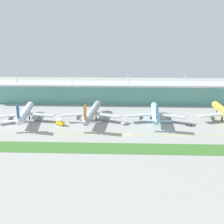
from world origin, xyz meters
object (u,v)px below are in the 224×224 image
pushback_tug (189,124)px  fuel_truck (60,122)px  airliner_far_middle (155,113)px  safety_cone_left_wingtip (62,130)px  safety_cone_nose_front (100,128)px  airliner_near_middle (92,112)px  airliner_nearest (25,113)px  baggage_cart (123,123)px

pushback_tug → fuel_truck: (-96.50, -2.30, 1.16)m
airliner_far_middle → safety_cone_left_wingtip: 73.99m
safety_cone_nose_front → airliner_near_middle: bearing=109.3°
fuel_truck → airliner_far_middle: bearing=11.9°
airliner_nearest → airliner_far_middle: size_ratio=1.04×
airliner_nearest → baggage_cart: airliner_nearest is taller
safety_cone_left_wingtip → safety_cone_nose_front: bearing=14.0°
airliner_nearest → safety_cone_left_wingtip: 42.53m
airliner_nearest → airliner_near_middle: (52.95, 3.70, 0.01)m
airliner_near_middle → safety_cone_nose_front: airliner_near_middle is taller
airliner_nearest → pushback_tug: bearing=-4.2°
airliner_near_middle → pushback_tug: bearing=-10.0°
safety_cone_left_wingtip → fuel_truck: bearing=109.1°
airliner_far_middle → baggage_cart: bearing=-154.2°
airliner_near_middle → pushback_tug: 75.00m
baggage_cart → fuel_truck: fuel_truck is taller
pushback_tug → safety_cone_left_wingtip: pushback_tug is taller
airliner_far_middle → fuel_truck: airliner_far_middle is taller
airliner_nearest → airliner_far_middle: bearing=2.1°
airliner_nearest → airliner_near_middle: 53.08m
airliner_nearest → safety_cone_left_wingtip: airliner_nearest is taller
pushback_tug → fuel_truck: fuel_truck is taller
baggage_cart → airliner_near_middle: bearing=153.8°
airliner_near_middle → pushback_tug: (73.68, -12.93, -5.36)m
airliner_far_middle → safety_cone_nose_front: size_ratio=87.21×
baggage_cart → pushback_tug: size_ratio=0.80×
airliner_far_middle → fuel_truck: bearing=-168.1°
airliner_near_middle → airliner_nearest: bearing=-176.0°
safety_cone_nose_front → baggage_cart: bearing=28.4°
safety_cone_left_wingtip → safety_cone_nose_front: size_ratio=1.00×
baggage_cart → safety_cone_nose_front: (-17.13, -9.26, -0.91)m
airliner_near_middle → safety_cone_nose_front: 23.44m
airliner_nearest → airliner_near_middle: bearing=4.0°
baggage_cart → safety_cone_nose_front: baggage_cart is taller
airliner_nearest → airliner_far_middle: (102.75, 3.79, -0.00)m
airliner_nearest → safety_cone_nose_front: 63.26m
baggage_cart → safety_cone_nose_front: 19.50m
airliner_far_middle → airliner_nearest: bearing=-177.9°
baggage_cart → pushback_tug: baggage_cart is taller
baggage_cart → fuel_truck: 47.55m
airliner_near_middle → pushback_tug: airliner_near_middle is taller
pushback_tug → safety_cone_left_wingtip: bearing=-170.8°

